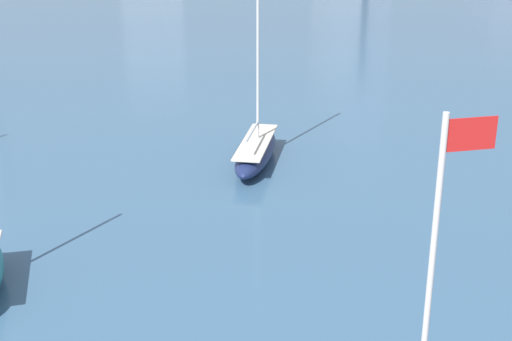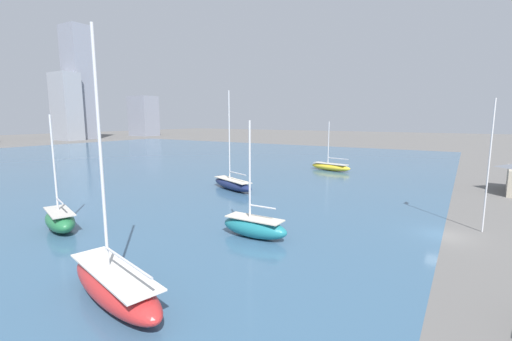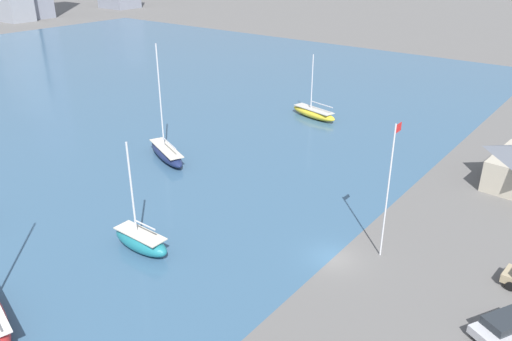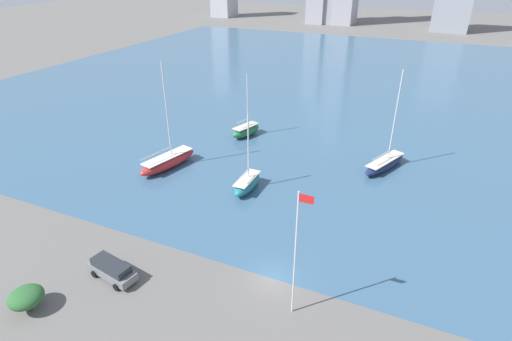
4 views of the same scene
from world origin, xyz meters
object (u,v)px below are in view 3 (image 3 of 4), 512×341
(flag_pole, at_px, (388,188))
(sailboat_yellow, at_px, (314,113))
(sailboat_navy, at_px, (166,152))
(parked_wagon_silver, at_px, (505,326))
(sailboat_teal, at_px, (141,241))

(flag_pole, height_order, sailboat_yellow, flag_pole)
(sailboat_navy, distance_m, parked_wagon_silver, 42.54)
(sailboat_navy, height_order, parked_wagon_silver, sailboat_navy)
(flag_pole, height_order, sailboat_teal, flag_pole)
(sailboat_navy, xyz_separation_m, sailboat_yellow, (25.67, -5.96, -0.08))
(flag_pole, bearing_deg, parked_wagon_silver, -109.91)
(flag_pole, bearing_deg, sailboat_navy, 83.78)
(flag_pole, xyz_separation_m, sailboat_teal, (-12.39, 17.18, -5.59))
(sailboat_navy, relative_size, sailboat_yellow, 1.46)
(flag_pole, xyz_separation_m, sailboat_navy, (3.36, 30.82, -5.69))
(flag_pole, height_order, parked_wagon_silver, flag_pole)
(sailboat_yellow, relative_size, parked_wagon_silver, 1.91)
(sailboat_teal, height_order, sailboat_yellow, sailboat_teal)
(sailboat_teal, distance_m, sailboat_yellow, 42.13)
(sailboat_navy, xyz_separation_m, parked_wagon_silver, (-7.37, -41.89, -0.03))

